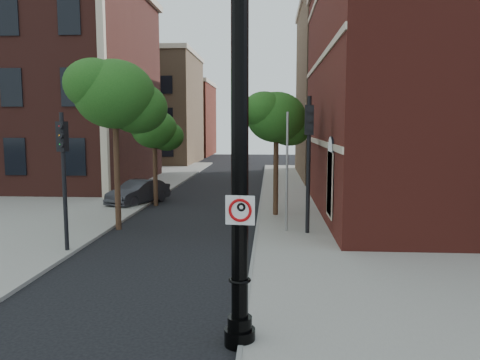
# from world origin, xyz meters

# --- Properties ---
(ground) EXTENTS (120.00, 120.00, 0.00)m
(ground) POSITION_xyz_m (0.00, 0.00, 0.00)
(ground) COLOR black
(ground) RESTS_ON ground
(sidewalk_right) EXTENTS (8.00, 60.00, 0.12)m
(sidewalk_right) POSITION_xyz_m (6.00, 10.00, 0.06)
(sidewalk_right) COLOR gray
(sidewalk_right) RESTS_ON ground
(sidewalk_left) EXTENTS (10.00, 50.00, 0.12)m
(sidewalk_left) POSITION_xyz_m (-9.00, 18.00, 0.06)
(sidewalk_left) COLOR gray
(sidewalk_left) RESTS_ON ground
(curb_edge) EXTENTS (0.10, 60.00, 0.14)m
(curb_edge) POSITION_xyz_m (2.05, 10.00, 0.07)
(curb_edge) COLOR gray
(curb_edge) RESTS_ON ground
(victorian_building) EXTENTS (18.60, 14.60, 17.95)m
(victorian_building) POSITION_xyz_m (-16.00, 23.97, 8.74)
(victorian_building) COLOR #54251F
(victorian_building) RESTS_ON ground
(bg_building_tan_a) EXTENTS (12.00, 12.00, 12.00)m
(bg_building_tan_a) POSITION_xyz_m (-12.00, 44.00, 6.00)
(bg_building_tan_a) COLOR #8A6A4B
(bg_building_tan_a) RESTS_ON ground
(bg_building_red) EXTENTS (12.00, 12.00, 10.00)m
(bg_building_red) POSITION_xyz_m (-12.00, 58.00, 5.00)
(bg_building_red) COLOR maroon
(bg_building_red) RESTS_ON ground
(bg_building_tan_b) EXTENTS (22.00, 14.00, 14.00)m
(bg_building_tan_b) POSITION_xyz_m (16.00, 30.00, 7.00)
(bg_building_tan_b) COLOR #8A6A4B
(bg_building_tan_b) RESTS_ON ground
(lamppost) EXTENTS (0.62, 0.62, 7.32)m
(lamppost) POSITION_xyz_m (2.02, -0.71, 3.38)
(lamppost) COLOR black
(lamppost) RESTS_ON ground
(no_parking_sign) EXTENTS (0.56, 0.10, 0.56)m
(no_parking_sign) POSITION_xyz_m (2.04, -0.89, 2.75)
(no_parking_sign) COLOR white
(no_parking_sign) RESTS_ON ground
(parked_car) EXTENTS (2.89, 4.27, 1.33)m
(parked_car) POSITION_xyz_m (-4.66, 15.52, 0.67)
(parked_car) COLOR #2D2D32
(parked_car) RESTS_ON ground
(traffic_signal_left) EXTENTS (0.35, 0.41, 4.75)m
(traffic_signal_left) POSITION_xyz_m (-4.28, 5.52, 3.20)
(traffic_signal_left) COLOR black
(traffic_signal_left) RESTS_ON ground
(traffic_signal_right) EXTENTS (0.35, 0.45, 5.44)m
(traffic_signal_right) POSITION_xyz_m (4.06, 8.65, 3.66)
(traffic_signal_right) COLOR black
(traffic_signal_right) RESTS_ON ground
(utility_pole) EXTENTS (0.10, 0.10, 4.86)m
(utility_pole) POSITION_xyz_m (3.25, 8.96, 2.43)
(utility_pole) COLOR #999999
(utility_pole) RESTS_ON ground
(street_tree_a) EXTENTS (3.87, 3.50, 6.97)m
(street_tree_a) POSITION_xyz_m (-3.68, 9.32, 5.51)
(street_tree_a) COLOR #372416
(street_tree_a) RESTS_ON ground
(street_tree_b) EXTENTS (2.87, 2.59, 5.16)m
(street_tree_b) POSITION_xyz_m (-3.55, 15.11, 4.07)
(street_tree_b) COLOR #372416
(street_tree_b) RESTS_ON ground
(street_tree_c) EXTENTS (3.26, 2.95, 5.87)m
(street_tree_c) POSITION_xyz_m (2.88, 12.43, 4.64)
(street_tree_c) COLOR #372416
(street_tree_c) RESTS_ON ground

